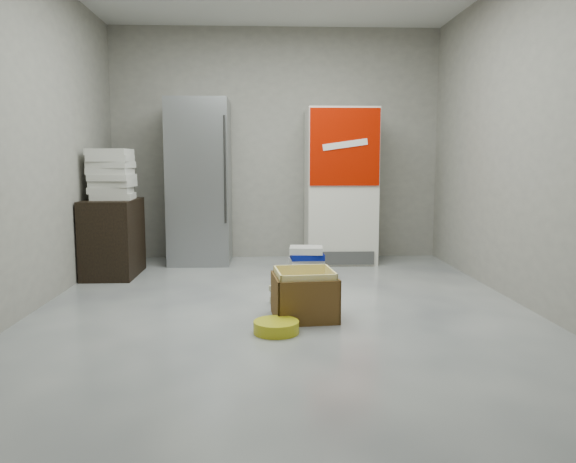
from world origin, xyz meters
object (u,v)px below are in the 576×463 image
(coke_cooler, at_px, (340,186))
(wood_shelf, at_px, (113,238))
(phonebook_stack_main, at_px, (307,263))
(steel_fridge, at_px, (200,182))
(cardboard_box, at_px, (304,298))

(coke_cooler, height_order, wood_shelf, coke_cooler)
(coke_cooler, xyz_separation_m, phonebook_stack_main, (-0.47, -0.99, -0.74))
(steel_fridge, distance_m, coke_cooler, 1.65)
(phonebook_stack_main, distance_m, cardboard_box, 1.44)
(coke_cooler, xyz_separation_m, cardboard_box, (-0.60, -2.42, -0.75))
(coke_cooler, height_order, cardboard_box, coke_cooler)
(wood_shelf, xyz_separation_m, phonebook_stack_main, (2.01, -0.27, -0.23))
(steel_fridge, distance_m, wood_shelf, 1.23)
(coke_cooler, bearing_deg, cardboard_box, -103.83)
(coke_cooler, bearing_deg, wood_shelf, -163.72)
(wood_shelf, height_order, phonebook_stack_main, wood_shelf)
(cardboard_box, bearing_deg, steel_fridge, 107.72)
(coke_cooler, relative_size, phonebook_stack_main, 5.03)
(cardboard_box, bearing_deg, coke_cooler, 70.44)
(phonebook_stack_main, bearing_deg, steel_fridge, 141.19)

